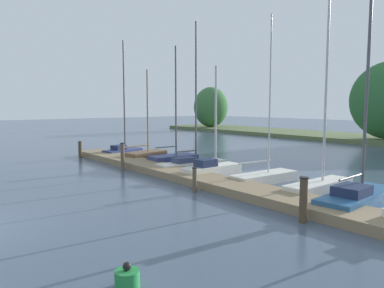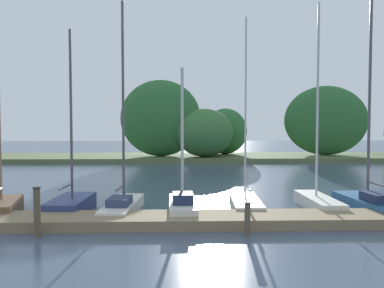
{
  "view_description": "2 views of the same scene",
  "coord_description": "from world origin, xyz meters",
  "px_view_note": "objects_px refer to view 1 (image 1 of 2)",
  "views": [
    {
      "loc": [
        12.05,
        -0.79,
        3.58
      ],
      "look_at": [
        -3.35,
        11.46,
        1.47
      ],
      "focal_mm": 34.68,
      "sensor_mm": 36.0,
      "label": 1
    },
    {
      "loc": [
        -1.67,
        -3.51,
        3.38
      ],
      "look_at": [
        -1.19,
        10.71,
        2.69
      ],
      "focal_mm": 37.98,
      "sensor_mm": 36.0,
      "label": 2
    }
  ],
  "objects_px": {
    "sailboat_0": "(124,150)",
    "channel_buoy_0": "(127,278)",
    "mooring_piling_2": "(195,179)",
    "sailboat_1": "(147,155)",
    "sailboat_4": "(213,169)",
    "sailboat_2": "(175,158)",
    "sailboat_5": "(267,176)",
    "mooring_piling_0": "(80,150)",
    "mooring_piling_1": "(123,157)",
    "sailboat_7": "(359,195)",
    "sailboat_3": "(193,162)",
    "sailboat_6": "(321,184)",
    "mooring_piling_3": "(303,200)"
  },
  "relations": [
    {
      "from": "mooring_piling_1",
      "to": "mooring_piling_2",
      "type": "height_order",
      "value": "mooring_piling_1"
    },
    {
      "from": "sailboat_3",
      "to": "sailboat_6",
      "type": "bearing_deg",
      "value": -82.41
    },
    {
      "from": "sailboat_0",
      "to": "sailboat_4",
      "type": "xyz_separation_m",
      "value": [
        9.54,
        -0.12,
        -0.03
      ]
    },
    {
      "from": "sailboat_6",
      "to": "channel_buoy_0",
      "type": "xyz_separation_m",
      "value": [
        1.98,
        -9.82,
        -0.21
      ]
    },
    {
      "from": "sailboat_0",
      "to": "mooring_piling_1",
      "type": "relative_size",
      "value": 5.27
    },
    {
      "from": "channel_buoy_0",
      "to": "sailboat_4",
      "type": "bearing_deg",
      "value": 129.83
    },
    {
      "from": "mooring_piling_2",
      "to": "sailboat_0",
      "type": "bearing_deg",
      "value": 165.93
    },
    {
      "from": "sailboat_6",
      "to": "mooring_piling_3",
      "type": "xyz_separation_m",
      "value": [
        1.72,
        -3.69,
        0.31
      ]
    },
    {
      "from": "sailboat_0",
      "to": "sailboat_7",
      "type": "relative_size",
      "value": 0.94
    },
    {
      "from": "sailboat_2",
      "to": "sailboat_3",
      "type": "bearing_deg",
      "value": -92.31
    },
    {
      "from": "sailboat_1",
      "to": "sailboat_4",
      "type": "height_order",
      "value": "sailboat_1"
    },
    {
      "from": "mooring_piling_1",
      "to": "channel_buoy_0",
      "type": "bearing_deg",
      "value": -27.57
    },
    {
      "from": "sailboat_0",
      "to": "sailboat_6",
      "type": "relative_size",
      "value": 0.97
    },
    {
      "from": "sailboat_1",
      "to": "mooring_piling_2",
      "type": "distance_m",
      "value": 9.23
    },
    {
      "from": "sailboat_0",
      "to": "sailboat_1",
      "type": "xyz_separation_m",
      "value": [
        2.78,
        0.2,
        -0.09
      ]
    },
    {
      "from": "mooring_piling_1",
      "to": "channel_buoy_0",
      "type": "xyz_separation_m",
      "value": [
        11.74,
        -6.13,
        -0.57
      ]
    },
    {
      "from": "sailboat_5",
      "to": "mooring_piling_3",
      "type": "bearing_deg",
      "value": -126.2
    },
    {
      "from": "sailboat_1",
      "to": "mooring_piling_2",
      "type": "height_order",
      "value": "sailboat_1"
    },
    {
      "from": "sailboat_5",
      "to": "sailboat_1",
      "type": "bearing_deg",
      "value": 97.84
    },
    {
      "from": "sailboat_5",
      "to": "channel_buoy_0",
      "type": "relative_size",
      "value": 14.67
    },
    {
      "from": "sailboat_3",
      "to": "channel_buoy_0",
      "type": "bearing_deg",
      "value": -130.16
    },
    {
      "from": "mooring_piling_0",
      "to": "mooring_piling_1",
      "type": "height_order",
      "value": "mooring_piling_1"
    },
    {
      "from": "sailboat_0",
      "to": "sailboat_3",
      "type": "distance_m",
      "value": 7.29
    },
    {
      "from": "sailboat_0",
      "to": "sailboat_4",
      "type": "distance_m",
      "value": 9.54
    },
    {
      "from": "mooring_piling_2",
      "to": "channel_buoy_0",
      "type": "distance_m",
      "value": 8.13
    },
    {
      "from": "sailboat_5",
      "to": "mooring_piling_2",
      "type": "height_order",
      "value": "sailboat_5"
    },
    {
      "from": "sailboat_6",
      "to": "channel_buoy_0",
      "type": "distance_m",
      "value": 10.02
    },
    {
      "from": "sailboat_6",
      "to": "mooring_piling_2",
      "type": "relative_size",
      "value": 8.0
    },
    {
      "from": "sailboat_2",
      "to": "mooring_piling_2",
      "type": "bearing_deg",
      "value": -115.98
    },
    {
      "from": "sailboat_7",
      "to": "mooring_piling_0",
      "type": "height_order",
      "value": "sailboat_7"
    },
    {
      "from": "sailboat_4",
      "to": "sailboat_7",
      "type": "height_order",
      "value": "sailboat_7"
    },
    {
      "from": "sailboat_3",
      "to": "sailboat_6",
      "type": "relative_size",
      "value": 0.98
    },
    {
      "from": "sailboat_0",
      "to": "mooring_piling_2",
      "type": "height_order",
      "value": "sailboat_0"
    },
    {
      "from": "sailboat_0",
      "to": "channel_buoy_0",
      "type": "xyz_separation_m",
      "value": [
        16.9,
        -8.94,
        -0.25
      ]
    },
    {
      "from": "mooring_piling_0",
      "to": "sailboat_2",
      "type": "bearing_deg",
      "value": 29.92
    },
    {
      "from": "sailboat_1",
      "to": "sailboat_6",
      "type": "distance_m",
      "value": 12.15
    },
    {
      "from": "sailboat_6",
      "to": "mooring_piling_3",
      "type": "bearing_deg",
      "value": -155.35
    },
    {
      "from": "mooring_piling_0",
      "to": "sailboat_5",
      "type": "bearing_deg",
      "value": 16.6
    },
    {
      "from": "sailboat_0",
      "to": "mooring_piling_3",
      "type": "bearing_deg",
      "value": -112.48
    },
    {
      "from": "mooring_piling_2",
      "to": "channel_buoy_0",
      "type": "relative_size",
      "value": 1.97
    },
    {
      "from": "sailboat_5",
      "to": "channel_buoy_0",
      "type": "distance_m",
      "value": 11.02
    },
    {
      "from": "sailboat_4",
      "to": "sailboat_2",
      "type": "bearing_deg",
      "value": 79.07
    },
    {
      "from": "channel_buoy_0",
      "to": "sailboat_3",
      "type": "bearing_deg",
      "value": 135.81
    },
    {
      "from": "sailboat_0",
      "to": "channel_buoy_0",
      "type": "distance_m",
      "value": 19.12
    },
    {
      "from": "sailboat_5",
      "to": "channel_buoy_0",
      "type": "bearing_deg",
      "value": -150.77
    },
    {
      "from": "sailboat_0",
      "to": "sailboat_2",
      "type": "relative_size",
      "value": 1.14
    },
    {
      "from": "channel_buoy_0",
      "to": "sailboat_1",
      "type": "bearing_deg",
      "value": 147.07
    },
    {
      "from": "sailboat_4",
      "to": "sailboat_6",
      "type": "height_order",
      "value": "sailboat_6"
    },
    {
      "from": "mooring_piling_0",
      "to": "mooring_piling_2",
      "type": "xyz_separation_m",
      "value": [
        12.2,
        -0.03,
        -0.05
      ]
    },
    {
      "from": "sailboat_0",
      "to": "mooring_piling_2",
      "type": "relative_size",
      "value": 7.79
    }
  ]
}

